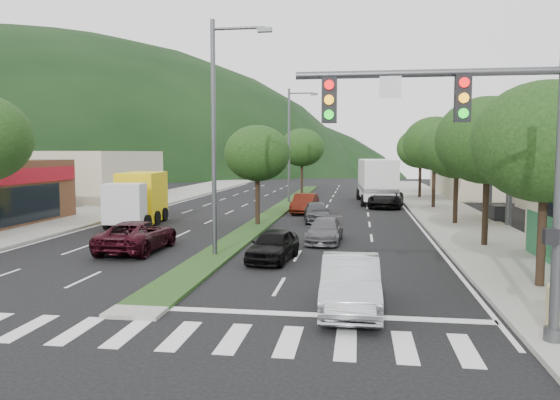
% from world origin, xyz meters
% --- Properties ---
extents(ground, '(160.00, 160.00, 0.00)m').
position_xyz_m(ground, '(0.00, 0.00, 0.00)').
color(ground, black).
rests_on(ground, ground).
extents(sidewalk_right, '(5.00, 90.00, 0.15)m').
position_xyz_m(sidewalk_right, '(12.50, 25.00, 0.07)').
color(sidewalk_right, gray).
rests_on(sidewalk_right, ground).
extents(sidewalk_left, '(6.00, 90.00, 0.15)m').
position_xyz_m(sidewalk_left, '(-13.00, 25.00, 0.07)').
color(sidewalk_left, gray).
rests_on(sidewalk_left, ground).
extents(median, '(1.60, 56.00, 0.12)m').
position_xyz_m(median, '(0.00, 28.00, 0.06)').
color(median, '#1A3513').
rests_on(median, ground).
extents(crosswalk, '(19.00, 2.20, 0.01)m').
position_xyz_m(crosswalk, '(0.00, -2.00, 0.01)').
color(crosswalk, silver).
rests_on(crosswalk, ground).
extents(traffic_signal, '(6.12, 0.40, 7.00)m').
position_xyz_m(traffic_signal, '(9.03, -1.54, 4.65)').
color(traffic_signal, '#47494C').
rests_on(traffic_signal, ground).
extents(bldg_left_far, '(9.00, 14.00, 4.60)m').
position_xyz_m(bldg_left_far, '(-19.00, 34.00, 2.30)').
color(bldg_left_far, beige).
rests_on(bldg_left_far, ground).
extents(bldg_right_far, '(10.00, 16.00, 5.20)m').
position_xyz_m(bldg_right_far, '(19.50, 44.00, 2.60)').
color(bldg_right_far, beige).
rests_on(bldg_right_far, ground).
extents(hill_far, '(176.00, 132.00, 82.00)m').
position_xyz_m(hill_far, '(-80.00, 110.00, 0.00)').
color(hill_far, black).
rests_on(hill_far, ground).
extents(tree_r_a, '(4.60, 4.60, 6.63)m').
position_xyz_m(tree_r_a, '(12.00, 4.00, 4.82)').
color(tree_r_a, black).
rests_on(tree_r_a, sidewalk_right).
extents(tree_r_b, '(4.80, 4.80, 6.94)m').
position_xyz_m(tree_r_b, '(12.00, 12.00, 5.04)').
color(tree_r_b, black).
rests_on(tree_r_b, sidewalk_right).
extents(tree_r_c, '(4.40, 4.40, 6.48)m').
position_xyz_m(tree_r_c, '(12.00, 20.00, 4.75)').
color(tree_r_c, black).
rests_on(tree_r_c, sidewalk_right).
extents(tree_r_d, '(5.00, 5.00, 7.17)m').
position_xyz_m(tree_r_d, '(12.00, 30.00, 5.18)').
color(tree_r_d, black).
rests_on(tree_r_d, sidewalk_right).
extents(tree_r_e, '(4.60, 4.60, 6.71)m').
position_xyz_m(tree_r_e, '(12.00, 40.00, 4.89)').
color(tree_r_e, black).
rests_on(tree_r_e, sidewalk_right).
extents(tree_med_near, '(4.00, 4.00, 6.02)m').
position_xyz_m(tree_med_near, '(0.00, 18.00, 4.43)').
color(tree_med_near, black).
rests_on(tree_med_near, median).
extents(tree_med_far, '(4.80, 4.80, 6.94)m').
position_xyz_m(tree_med_far, '(0.00, 44.00, 5.01)').
color(tree_med_far, black).
rests_on(tree_med_far, median).
extents(streetlight_near, '(2.60, 0.25, 10.00)m').
position_xyz_m(streetlight_near, '(0.21, 8.00, 5.58)').
color(streetlight_near, '#47494C').
rests_on(streetlight_near, ground).
extents(streetlight_mid, '(2.60, 0.25, 10.00)m').
position_xyz_m(streetlight_mid, '(0.21, 33.00, 5.58)').
color(streetlight_mid, '#47494C').
rests_on(streetlight_mid, ground).
extents(sedan_silver, '(1.70, 4.67, 1.53)m').
position_xyz_m(sedan_silver, '(5.91, 0.83, 0.77)').
color(sedan_silver, '#B8BBC0').
rests_on(sedan_silver, ground).
extents(suv_maroon, '(2.42, 5.12, 1.41)m').
position_xyz_m(suv_maroon, '(-3.83, 8.81, 0.71)').
color(suv_maroon, black).
rests_on(suv_maroon, ground).
extents(car_queue_a, '(2.03, 4.04, 1.32)m').
position_xyz_m(car_queue_a, '(2.63, 7.49, 0.66)').
color(car_queue_a, black).
rests_on(car_queue_a, ground).
extents(car_queue_b, '(1.84, 4.19, 1.20)m').
position_xyz_m(car_queue_b, '(4.44, 12.49, 0.60)').
color(car_queue_b, '#525257').
rests_on(car_queue_b, ground).
extents(car_queue_c, '(1.83, 4.47, 1.44)m').
position_xyz_m(car_queue_c, '(2.17, 25.42, 0.72)').
color(car_queue_c, '#55180E').
rests_on(car_queue_c, ground).
extents(car_queue_d, '(3.24, 5.80, 1.53)m').
position_xyz_m(car_queue_d, '(8.32, 30.42, 0.77)').
color(car_queue_d, black).
rests_on(car_queue_d, ground).
extents(car_queue_e, '(2.08, 4.11, 1.34)m').
position_xyz_m(car_queue_e, '(3.42, 20.42, 0.67)').
color(car_queue_e, '#414146').
rests_on(car_queue_e, ground).
extents(box_truck, '(3.14, 6.75, 3.22)m').
position_xyz_m(box_truck, '(-7.43, 17.62, 1.52)').
color(box_truck, silver).
rests_on(box_truck, ground).
extents(motorhome, '(3.62, 10.18, 3.85)m').
position_xyz_m(motorhome, '(7.69, 34.88, 2.05)').
color(motorhome, silver).
rests_on(motorhome, ground).
extents(a_frame_sign, '(0.85, 0.89, 1.38)m').
position_xyz_m(a_frame_sign, '(11.14, -0.32, 0.76)').
color(a_frame_sign, tan).
rests_on(a_frame_sign, sidewalk_right).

